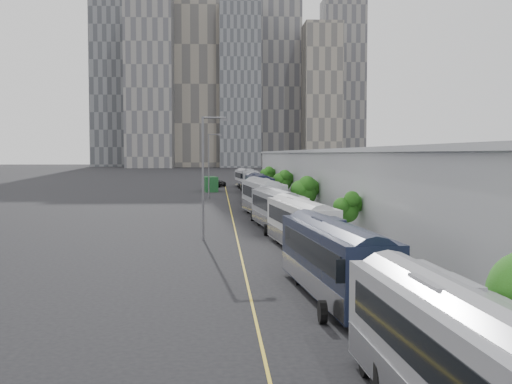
{
  "coord_description": "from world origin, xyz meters",
  "views": [
    {
      "loc": [
        -3.01,
        -8.46,
        6.75
      ],
      "look_at": [
        0.71,
        53.97,
        3.0
      ],
      "focal_mm": 45.0,
      "sensor_mm": 36.0,
      "label": 1
    }
  ],
  "objects": [
    {
      "name": "sidewalk",
      "position": [
        9.0,
        55.0,
        0.06
      ],
      "size": [
        10.0,
        170.0,
        0.12
      ],
      "primitive_type": "cube",
      "color": "gray",
      "rests_on": "ground"
    },
    {
      "name": "lane_line",
      "position": [
        -1.5,
        55.0,
        0.01
      ],
      "size": [
        0.12,
        160.0,
        0.02
      ],
      "primitive_type": "cube",
      "color": "gold",
      "rests_on": "ground"
    },
    {
      "name": "depot",
      "position": [
        12.99,
        55.0,
        3.51
      ],
      "size": [
        12.45,
        160.4,
        7.2
      ],
      "color": "gray",
      "rests_on": "ground"
    },
    {
      "name": "skyline",
      "position": [
        -2.9,
        324.16,
        50.85
      ],
      "size": [
        145.0,
        64.0,
        120.0
      ],
      "color": "slate",
      "rests_on": "ground"
    },
    {
      "name": "bus_0",
      "position": [
        2.68,
        5.69,
        1.52
      ],
      "size": [
        2.95,
        12.38,
        3.59
      ],
      "rotation": [
        0.0,
        0.0,
        0.04
      ],
      "color": "#92939B",
      "rests_on": "ground"
    },
    {
      "name": "bus_1",
      "position": [
        2.35,
        20.87,
        1.52
      ],
      "size": [
        3.56,
        12.52,
        3.61
      ],
      "rotation": [
        0.0,
        0.0,
        0.09
      ],
      "color": "#151B31",
      "rests_on": "ground"
    },
    {
      "name": "bus_2",
      "position": [
        2.75,
        35.94,
        1.51
      ],
      "size": [
        3.7,
        12.42,
        3.58
      ],
      "rotation": [
        0.0,
        0.0,
        0.1
      ],
      "color": "silver",
      "rests_on": "ground"
    },
    {
      "name": "bus_3",
      "position": [
        2.15,
        48.23,
        1.52
      ],
      "size": [
        3.68,
        12.48,
        3.6
      ],
      "rotation": [
        0.0,
        0.0,
        0.1
      ],
      "color": "gray",
      "rests_on": "ground"
    },
    {
      "name": "bus_4",
      "position": [
        1.83,
        60.44,
        1.7
      ],
      "size": [
        4.02,
        13.93,
        4.01
      ],
      "rotation": [
        0.0,
        0.0,
        0.09
      ],
      "color": "#ABAEB5",
      "rests_on": "ground"
    },
    {
      "name": "bus_5",
      "position": [
        2.41,
        76.15,
        1.71
      ],
      "size": [
        3.08,
        13.87,
        4.04
      ],
      "rotation": [
        0.0,
        0.0,
        0.02
      ],
      "color": "black",
      "rests_on": "ground"
    },
    {
      "name": "bus_6",
      "position": [
        2.8,
        91.51,
        1.59
      ],
      "size": [
        3.08,
        12.97,
        3.77
      ],
      "rotation": [
        0.0,
        0.0,
        -0.04
      ],
      "color": "silver",
      "rests_on": "ground"
    },
    {
      "name": "bus_7",
      "position": [
        2.64,
        102.88,
        1.69
      ],
      "size": [
        3.08,
        13.74,
        4.0
      ],
      "rotation": [
        0.0,
        0.0,
        -0.02
      ],
      "color": "gray",
      "rests_on": "ground"
    },
    {
      "name": "bus_8",
      "position": [
        2.35,
        118.96,
        1.57
      ],
      "size": [
        3.64,
        12.89,
        3.72
      ],
      "rotation": [
        0.0,
        0.0,
        0.09
      ],
      "color": "#B2B4BD",
      "rests_on": "ground"
    },
    {
      "name": "tree_1",
      "position": [
        6.01,
        35.59,
        2.94
      ],
      "size": [
        1.58,
        1.58,
        3.76
      ],
      "color": "black",
      "rests_on": "ground"
    },
    {
      "name": "tree_2",
      "position": [
        5.56,
        54.59,
        3.17
      ],
      "size": [
        2.48,
        2.48,
        4.42
      ],
      "color": "black",
      "rests_on": "ground"
    },
    {
      "name": "tree_3",
      "position": [
        5.63,
        76.41,
        3.25
      ],
      "size": [
        2.34,
        2.34,
        4.43
      ],
      "color": "black",
      "rests_on": "ground"
    },
    {
      "name": "tree_4",
      "position": [
        5.65,
        102.87,
        3.19
      ],
      "size": [
        2.31,
        2.31,
        4.36
      ],
      "color": "black",
      "rests_on": "ground"
    },
    {
      "name": "street_lamp_near",
      "position": [
        -4.0,
        41.76,
        5.52
      ],
      "size": [
        2.04,
        0.22,
        9.65
      ],
      "color": "#59595E",
      "rests_on": "ground"
    },
    {
      "name": "street_lamp_far",
      "position": [
        -4.19,
        87.71,
        5.56
      ],
      "size": [
        2.04,
        0.22,
        9.72
      ],
      "color": "#59595E",
      "rests_on": "ground"
    },
    {
      "name": "shipping_container",
      "position": [
        -4.38,
        106.09,
        1.32
      ],
      "size": [
        2.93,
        5.99,
        2.64
      ],
      "primitive_type": "cube",
      "rotation": [
        0.0,
        0.0,
        0.12
      ],
      "color": "#123D1C",
      "rests_on": "ground"
    },
    {
      "name": "suv",
      "position": [
        -3.18,
        121.07,
        0.69
      ],
      "size": [
        3.93,
        5.49,
        1.39
      ],
      "primitive_type": "imported",
      "rotation": [
        0.0,
        0.0,
        -0.36
      ],
      "color": "black",
      "rests_on": "ground"
    }
  ]
}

